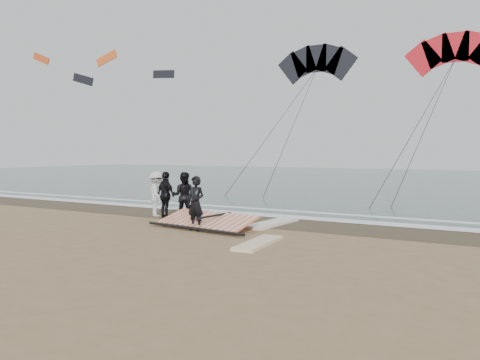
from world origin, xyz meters
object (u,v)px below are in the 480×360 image
object	(u,v)px
man_main	(196,203)
board_cream	(272,223)
sail_rig	(208,222)
board_white	(259,243)

from	to	relation	value
man_main	board_cream	size ratio (longest dim) A/B	0.68
board_cream	man_main	bearing A→B (deg)	-119.73
board_cream	sail_rig	distance (m)	2.32
man_main	board_white	world-z (taller)	man_main
board_white	sail_rig	xyz separation A→B (m)	(-2.82, 1.73, 0.15)
man_main	board_cream	world-z (taller)	man_main
board_white	sail_rig	size ratio (longest dim) A/B	0.56
board_white	man_main	bearing A→B (deg)	155.89
man_main	board_cream	bearing A→B (deg)	59.84
board_cream	sail_rig	bearing A→B (deg)	-129.20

